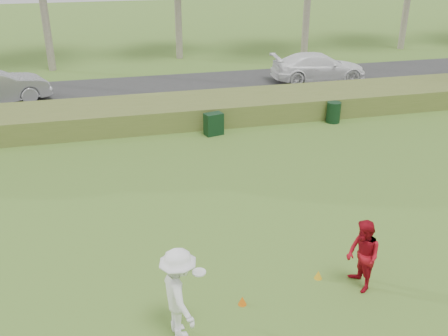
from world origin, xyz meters
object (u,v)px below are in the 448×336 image
object	(u,v)px
player_red	(363,256)
trash_bin	(333,112)
car_right	(319,67)
utility_cabinet	(214,124)
cone_orange	(242,301)
player_white	(179,294)
cone_yellow	(318,275)

from	to	relation	value
player_red	trash_bin	world-z (taller)	player_red
trash_bin	car_right	distance (m)	6.78
trash_bin	player_red	bearing A→B (deg)	-112.08
utility_cabinet	cone_orange	bearing A→B (deg)	-113.65
player_red	trash_bin	xyz separation A→B (m)	(4.27, 10.53, -0.40)
player_red	cone_orange	xyz separation A→B (m)	(-2.73, 0.06, -0.75)
player_white	cone_orange	world-z (taller)	player_white
player_red	utility_cabinet	size ratio (longest dim) A/B	1.90
utility_cabinet	trash_bin	world-z (taller)	utility_cabinet
trash_bin	car_right	bearing A→B (deg)	72.00
trash_bin	car_right	world-z (taller)	car_right
utility_cabinet	trash_bin	xyz separation A→B (m)	(5.32, 0.24, -0.00)
cone_yellow	trash_bin	bearing A→B (deg)	63.29
cone_orange	player_white	bearing A→B (deg)	-159.67
player_white	car_right	bearing A→B (deg)	-40.86
cone_orange	cone_yellow	xyz separation A→B (m)	(1.96, 0.46, -0.00)
cone_yellow	car_right	size ratio (longest dim) A/B	0.04
utility_cabinet	car_right	size ratio (longest dim) A/B	0.17
cone_yellow	player_white	bearing A→B (deg)	-163.76
cone_orange	trash_bin	distance (m)	12.60
car_right	trash_bin	bearing A→B (deg)	167.08
player_red	cone_yellow	world-z (taller)	player_red
cone_yellow	car_right	bearing A→B (deg)	66.57
trash_bin	cone_yellow	bearing A→B (deg)	-116.71
player_red	cone_yellow	xyz separation A→B (m)	(-0.77, 0.52, -0.75)
player_red	cone_orange	distance (m)	2.83
player_white	cone_yellow	xyz separation A→B (m)	(3.39, 0.99, -0.87)
cone_yellow	utility_cabinet	distance (m)	9.79
player_white	utility_cabinet	size ratio (longest dim) A/B	2.18
cone_orange	player_red	bearing A→B (deg)	-1.33
car_right	cone_orange	bearing A→B (deg)	156.81
utility_cabinet	car_right	bearing A→B (deg)	27.65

